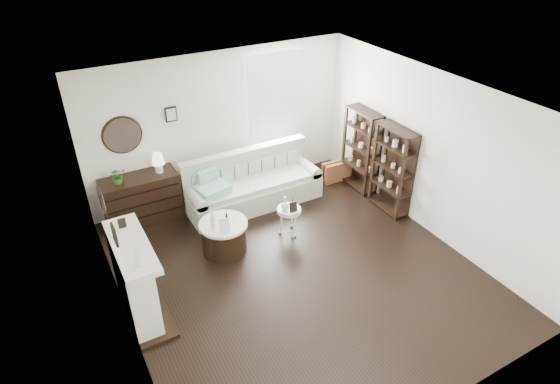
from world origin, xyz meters
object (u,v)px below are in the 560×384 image
pedestal_table (289,211)px  drum_table (224,236)px  dresser (142,199)px  sofa (252,186)px

pedestal_table → drum_table: bearing=175.2°
dresser → pedestal_table: size_ratio=2.62×
dresser → drum_table: bearing=-59.0°
drum_table → dresser: bearing=121.0°
drum_table → pedestal_table: size_ratio=1.56×
sofa → drum_table: size_ratio=3.25×
dresser → drum_table: dresser is taller
drum_table → pedestal_table: bearing=-4.8°
drum_table → pedestal_table: (1.14, -0.10, 0.18)m
dresser → drum_table: (0.90, -1.49, -0.16)m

